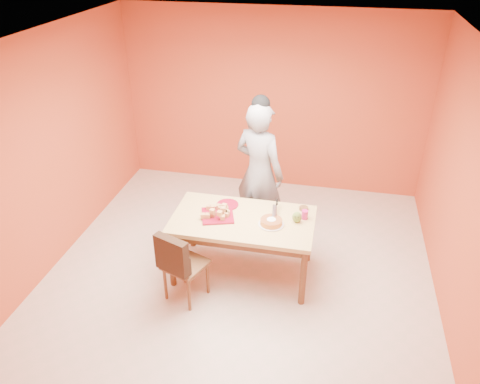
% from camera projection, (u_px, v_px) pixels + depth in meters
% --- Properties ---
extents(floor, '(5.00, 5.00, 0.00)m').
position_uv_depth(floor, '(237.00, 282.00, 5.47)').
color(floor, beige).
rests_on(floor, ground).
extents(ceiling, '(5.00, 5.00, 0.00)m').
position_uv_depth(ceiling, '(236.00, 46.00, 4.13)').
color(ceiling, silver).
rests_on(ceiling, wall_back).
extents(wall_back, '(4.50, 0.00, 4.50)m').
position_uv_depth(wall_back, '(273.00, 102.00, 6.92)').
color(wall_back, '#C24A2C').
rests_on(wall_back, floor).
extents(wall_left, '(0.00, 5.00, 5.00)m').
position_uv_depth(wall_left, '(39.00, 160.00, 5.21)').
color(wall_left, '#C24A2C').
rests_on(wall_left, floor).
extents(wall_right, '(0.00, 5.00, 5.00)m').
position_uv_depth(wall_right, '(470.00, 204.00, 4.39)').
color(wall_right, '#C24A2C').
rests_on(wall_right, floor).
extents(dining_table, '(1.60, 0.90, 0.76)m').
position_uv_depth(dining_table, '(243.00, 226.00, 5.30)').
color(dining_table, '#DBB772').
rests_on(dining_table, floor).
extents(dining_chair, '(0.54, 0.60, 0.90)m').
position_uv_depth(dining_chair, '(185.00, 264.00, 5.02)').
color(dining_chair, brown).
rests_on(dining_chair, floor).
extents(pastry_pile, '(0.32, 0.32, 0.10)m').
position_uv_depth(pastry_pile, '(217.00, 211.00, 5.26)').
color(pastry_pile, tan).
rests_on(pastry_pile, pastry_platter).
extents(person, '(0.80, 0.68, 1.86)m').
position_uv_depth(person, '(259.00, 173.00, 5.86)').
color(person, gray).
rests_on(person, floor).
extents(pastry_platter, '(0.44, 0.44, 0.02)m').
position_uv_depth(pastry_platter, '(218.00, 216.00, 5.29)').
color(pastry_platter, maroon).
rests_on(pastry_platter, dining_table).
extents(red_dinner_plate, '(0.33, 0.33, 0.02)m').
position_uv_depth(red_dinner_plate, '(228.00, 205.00, 5.50)').
color(red_dinner_plate, maroon).
rests_on(red_dinner_plate, dining_table).
extents(white_cake_plate, '(0.37, 0.37, 0.01)m').
position_uv_depth(white_cake_plate, '(271.00, 224.00, 5.14)').
color(white_cake_plate, silver).
rests_on(white_cake_plate, dining_table).
extents(sponge_cake, '(0.30, 0.30, 0.06)m').
position_uv_depth(sponge_cake, '(271.00, 222.00, 5.13)').
color(sponge_cake, orange).
rests_on(sponge_cake, white_cake_plate).
extents(cake_server, '(0.08, 0.26, 0.01)m').
position_uv_depth(cake_server, '(275.00, 211.00, 5.26)').
color(cake_server, white).
rests_on(cake_server, sponge_cake).
extents(egg_ornament, '(0.11, 0.08, 0.13)m').
position_uv_depth(egg_ornament, '(297.00, 217.00, 5.16)').
color(egg_ornament, olive).
rests_on(egg_ornament, dining_table).
extents(magenta_glass, '(0.08, 0.08, 0.10)m').
position_uv_depth(magenta_glass, '(305.00, 215.00, 5.23)').
color(magenta_glass, '#C41D6E').
rests_on(magenta_glass, dining_table).
extents(checker_tin, '(0.11, 0.11, 0.03)m').
position_uv_depth(checker_tin, '(304.00, 208.00, 5.41)').
color(checker_tin, '#37200F').
rests_on(checker_tin, dining_table).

